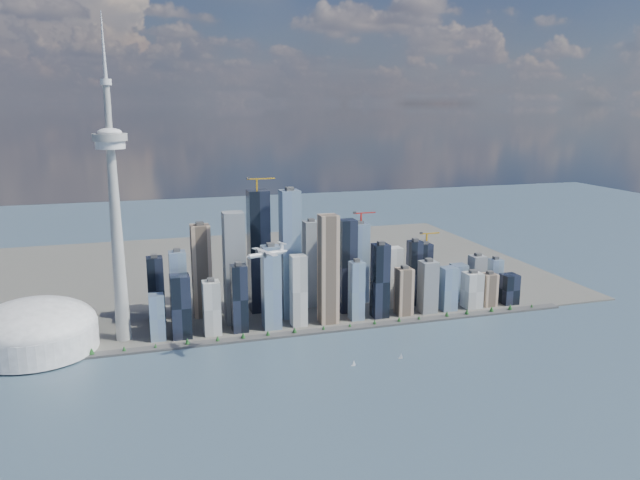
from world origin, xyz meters
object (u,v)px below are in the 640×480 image
object	(u,v)px
needle_tower	(115,209)
sailboat_east	(401,357)
dome_stadium	(35,329)
sailboat_west	(354,364)
airplane	(267,253)

from	to	relation	value
needle_tower	sailboat_east	size ratio (longest dim) A/B	51.90
dome_stadium	sailboat_west	size ratio (longest dim) A/B	18.91
sailboat_east	dome_stadium	bearing A→B (deg)	-178.87
airplane	sailboat_west	size ratio (longest dim) A/B	6.83
dome_stadium	airplane	distance (m)	420.97
dome_stadium	sailboat_east	xyz separation A→B (m)	(575.11, -204.94, -36.03)
needle_tower	dome_stadium	xyz separation A→B (m)	(-140.00, -10.00, -196.40)
dome_stadium	sailboat_east	world-z (taller)	dome_stadium
needle_tower	sailboat_west	distance (m)	475.01
airplane	sailboat_west	xyz separation A→B (m)	(126.39, -54.42, -177.54)
sailboat_west	sailboat_east	distance (m)	84.03
needle_tower	airplane	xyz separation A→B (m)	(224.83, -165.24, -54.90)
sailboat_east	sailboat_west	bearing A→B (deg)	-156.03
airplane	sailboat_west	distance (m)	224.63
dome_stadium	needle_tower	bearing A→B (deg)	4.09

